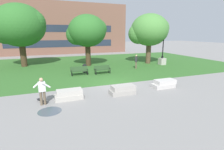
# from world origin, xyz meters

# --- Properties ---
(ground_plane) EXTENTS (140.00, 140.00, 0.00)m
(ground_plane) POSITION_xyz_m (0.00, 0.00, 0.00)
(ground_plane) COLOR gray
(grass_lawn) EXTENTS (40.00, 20.00, 0.02)m
(grass_lawn) POSITION_xyz_m (0.00, 10.00, 0.01)
(grass_lawn) COLOR #336628
(grass_lawn) RESTS_ON ground
(concrete_block_center) EXTENTS (1.80, 0.90, 0.64)m
(concrete_block_center) POSITION_xyz_m (-4.11, -2.12, 0.31)
(concrete_block_center) COLOR #B2ADA3
(concrete_block_center) RESTS_ON ground
(concrete_block_left) EXTENTS (1.81, 0.90, 0.64)m
(concrete_block_left) POSITION_xyz_m (-0.38, -2.49, 0.31)
(concrete_block_left) COLOR #9E9991
(concrete_block_left) RESTS_ON ground
(concrete_block_right) EXTENTS (1.90, 0.90, 0.64)m
(concrete_block_right) POSITION_xyz_m (3.39, -2.27, 0.31)
(concrete_block_right) COLOR #BCB7B2
(concrete_block_right) RESTS_ON ground
(person_skateboarder) EXTENTS (1.01, 0.52, 1.71)m
(person_skateboarder) POSITION_xyz_m (-5.73, -2.53, 0.97)
(person_skateboarder) COLOR brown
(person_skateboarder) RESTS_ON ground
(skateboard) EXTENTS (0.72, 0.97, 0.14)m
(skateboard) POSITION_xyz_m (-5.78, -2.06, 0.09)
(skateboard) COLOR black
(skateboard) RESTS_ON ground
(puddle) EXTENTS (1.31, 1.31, 0.01)m
(puddle) POSITION_xyz_m (-5.40, -3.66, 0.00)
(puddle) COLOR #47515B
(puddle) RESTS_ON ground
(park_bench_near_left) EXTENTS (1.80, 0.54, 0.90)m
(park_bench_near_left) POSITION_xyz_m (-2.19, 4.37, 0.54)
(park_bench_near_left) COLOR #284723
(park_bench_near_left) RESTS_ON grass_lawn
(park_bench_near_right) EXTENTS (1.83, 0.64, 0.90)m
(park_bench_near_right) POSITION_xyz_m (0.23, 4.12, 0.54)
(park_bench_near_right) COLOR #284723
(park_bench_near_right) RESTS_ON grass_lawn
(lamp_post_left) EXTENTS (1.32, 0.80, 5.08)m
(lamp_post_left) POSITION_xyz_m (9.72, 6.50, 1.05)
(lamp_post_left) COLOR #ADA89E
(lamp_post_left) RESTS_ON grass_lawn
(tree_far_right) EXTENTS (5.10, 4.86, 6.63)m
(tree_far_right) POSITION_xyz_m (-0.08, 9.46, 4.51)
(tree_far_right) COLOR #42301E
(tree_far_right) RESTS_ON grass_lawn
(tree_near_right) EXTENTS (6.55, 6.24, 7.87)m
(tree_near_right) POSITION_xyz_m (-8.11, 11.96, 5.16)
(tree_near_right) COLOR #42301E
(tree_near_right) RESTS_ON grass_lawn
(tree_near_left) EXTENTS (5.46, 5.20, 6.91)m
(tree_near_left) POSITION_xyz_m (8.46, 8.21, 4.65)
(tree_near_left) COLOR brown
(tree_near_left) RESTS_ON grass_lawn
(trash_bin) EXTENTS (0.49, 0.49, 0.96)m
(trash_bin) POSITION_xyz_m (-1.37, 5.57, 0.50)
(trash_bin) COLOR black
(trash_bin) RESTS_ON grass_lawn
(person_bystander_near_lawn) EXTENTS (0.57, 0.50, 1.71)m
(person_bystander_near_lawn) POSITION_xyz_m (4.97, 5.29, 0.98)
(person_bystander_near_lawn) COLOR brown
(person_bystander_near_lawn) RESTS_ON grass_lawn
(building_facade_distant) EXTENTS (28.38, 1.03, 10.46)m
(building_facade_distant) POSITION_xyz_m (-1.89, 24.50, 5.22)
(building_facade_distant) COLOR brown
(building_facade_distant) RESTS_ON ground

